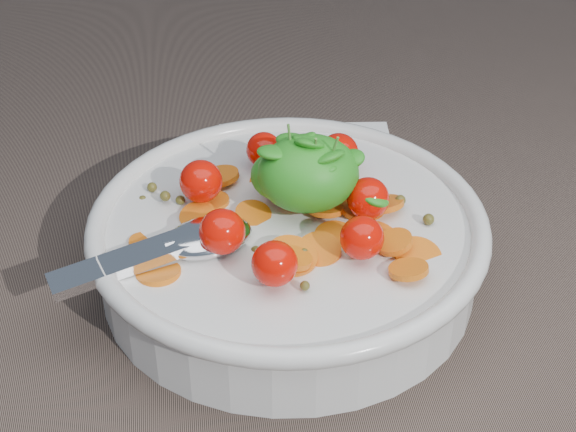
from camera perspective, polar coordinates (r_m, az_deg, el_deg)
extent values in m
plane|color=brown|center=(0.60, 1.59, -5.68)|extent=(6.00, 6.00, 0.00)
cylinder|color=silver|center=(0.61, 0.00, -2.28)|extent=(0.26, 0.26, 0.05)
torus|color=silver|center=(0.59, 0.00, -0.40)|extent=(0.27, 0.27, 0.01)
cylinder|color=silver|center=(0.62, 0.00, -3.85)|extent=(0.13, 0.13, 0.01)
cylinder|color=brown|center=(0.61, 0.00, -2.28)|extent=(0.23, 0.23, 0.04)
cylinder|color=orange|center=(0.57, 6.89, -1.68)|extent=(0.03, 0.03, 0.01)
cylinder|color=orange|center=(0.64, 2.42, 3.17)|extent=(0.04, 0.04, 0.02)
cylinder|color=orange|center=(0.61, 0.22, 1.42)|extent=(0.04, 0.04, 0.01)
cylinder|color=orange|center=(0.60, -2.27, 0.10)|extent=(0.03, 0.03, 0.01)
cylinder|color=orange|center=(0.63, -4.39, 2.59)|extent=(0.03, 0.03, 0.01)
cylinder|color=orange|center=(0.60, -5.87, 0.01)|extent=(0.04, 0.04, 0.01)
cylinder|color=orange|center=(0.61, 4.79, 0.60)|extent=(0.04, 0.04, 0.01)
cylinder|color=orange|center=(0.64, -1.04, 2.01)|extent=(0.04, 0.04, 0.01)
cylinder|color=orange|center=(0.58, -8.98, -1.81)|extent=(0.04, 0.04, 0.01)
cylinder|color=orange|center=(0.56, -8.36, -3.72)|extent=(0.04, 0.04, 0.01)
cylinder|color=orange|center=(0.55, 7.80, -3.44)|extent=(0.03, 0.03, 0.01)
cylinder|color=orange|center=(0.60, 2.41, 0.56)|extent=(0.04, 0.04, 0.01)
cylinder|color=orange|center=(0.58, 3.04, -1.36)|extent=(0.04, 0.04, 0.01)
cylinder|color=orange|center=(0.64, 1.14, 3.32)|extent=(0.04, 0.04, 0.02)
cylinder|color=orange|center=(0.55, 0.33, -2.74)|extent=(0.03, 0.03, 0.01)
cylinder|color=orange|center=(0.56, 0.26, -2.59)|extent=(0.05, 0.05, 0.01)
cylinder|color=orange|center=(0.63, 2.16, 2.71)|extent=(0.04, 0.04, 0.02)
cylinder|color=orange|center=(0.58, -4.13, -0.90)|extent=(0.04, 0.04, 0.01)
cylinder|color=orange|center=(0.58, 5.61, -1.47)|extent=(0.04, 0.04, 0.01)
cylinder|color=orange|center=(0.61, 6.11, 0.77)|extent=(0.04, 0.04, 0.02)
cylinder|color=orange|center=(0.62, -4.92, 0.90)|extent=(0.03, 0.03, 0.01)
cylinder|color=orange|center=(0.57, 8.39, -2.57)|extent=(0.04, 0.04, 0.01)
cylinder|color=orange|center=(0.57, 2.00, -2.25)|extent=(0.04, 0.04, 0.01)
sphere|color=#514B1B|center=(0.61, -7.95, 1.29)|extent=(0.01, 0.01, 0.01)
sphere|color=#514B1B|center=(0.63, -8.78, 1.85)|extent=(0.01, 0.01, 0.01)
sphere|color=#514B1B|center=(0.63, -9.37, 1.07)|extent=(0.01, 0.01, 0.01)
sphere|color=#514B1B|center=(0.57, -2.11, -2.26)|extent=(0.01, 0.01, 0.01)
sphere|color=#514B1B|center=(0.53, 1.10, -4.53)|extent=(0.01, 0.01, 0.01)
sphere|color=#514B1B|center=(0.61, -6.98, 1.03)|extent=(0.01, 0.01, 0.01)
sphere|color=#514B1B|center=(0.56, 1.06, -2.37)|extent=(0.01, 0.01, 0.01)
sphere|color=#514B1B|center=(0.61, 7.27, 1.02)|extent=(0.01, 0.01, 0.01)
sphere|color=#514B1B|center=(0.61, -5.07, 0.19)|extent=(0.01, 0.01, 0.01)
sphere|color=#514B1B|center=(0.56, 0.33, -2.48)|extent=(0.01, 0.01, 0.01)
sphere|color=#514B1B|center=(0.60, 9.07, -0.21)|extent=(0.01, 0.01, 0.01)
sphere|color=#514B1B|center=(0.59, -7.68, -1.57)|extent=(0.01, 0.01, 0.01)
sphere|color=red|center=(0.59, 5.20, 1.15)|extent=(0.03, 0.03, 0.03)
sphere|color=red|center=(0.63, 3.29, 4.07)|extent=(0.03, 0.03, 0.03)
sphere|color=red|center=(0.64, -1.57, 4.31)|extent=(0.03, 0.03, 0.03)
sphere|color=red|center=(0.60, -5.66, 2.25)|extent=(0.03, 0.03, 0.03)
sphere|color=red|center=(0.56, -4.28, -1.01)|extent=(0.03, 0.03, 0.03)
sphere|color=red|center=(0.53, -0.87, -3.10)|extent=(0.03, 0.03, 0.03)
sphere|color=red|center=(0.55, 4.81, -1.41)|extent=(0.03, 0.03, 0.03)
ellipsoid|color=green|center=(0.59, 1.32, 2.78)|extent=(0.07, 0.06, 0.05)
ellipsoid|color=green|center=(0.60, -0.55, 2.65)|extent=(0.04, 0.04, 0.03)
ellipsoid|color=green|center=(0.60, 0.28, 4.89)|extent=(0.03, 0.03, 0.01)
ellipsoid|color=green|center=(0.58, 1.02, 4.89)|extent=(0.02, 0.02, 0.02)
ellipsoid|color=green|center=(0.57, 0.70, 3.30)|extent=(0.03, 0.03, 0.02)
ellipsoid|color=green|center=(0.57, 2.56, 3.78)|extent=(0.03, 0.03, 0.02)
ellipsoid|color=green|center=(0.60, 1.53, 4.37)|extent=(0.02, 0.02, 0.02)
ellipsoid|color=green|center=(0.57, -0.92, 4.13)|extent=(0.03, 0.03, 0.01)
ellipsoid|color=green|center=(0.59, 4.11, 3.71)|extent=(0.03, 0.03, 0.02)
ellipsoid|color=green|center=(0.60, 2.68, 4.36)|extent=(0.03, 0.03, 0.01)
ellipsoid|color=green|center=(0.58, 1.34, 4.61)|extent=(0.03, 0.03, 0.03)
ellipsoid|color=green|center=(0.57, 2.42, 2.93)|extent=(0.03, 0.03, 0.02)
ellipsoid|color=green|center=(0.58, 1.31, 3.57)|extent=(0.02, 0.02, 0.02)
ellipsoid|color=green|center=(0.60, 2.18, 3.73)|extent=(0.03, 0.02, 0.01)
ellipsoid|color=green|center=(0.57, 1.40, 4.69)|extent=(0.03, 0.03, 0.02)
ellipsoid|color=green|center=(0.57, 1.91, 3.92)|extent=(0.02, 0.02, 0.02)
ellipsoid|color=green|center=(0.58, 1.58, 2.86)|extent=(0.02, 0.02, 0.01)
ellipsoid|color=green|center=(0.57, 0.44, 4.26)|extent=(0.02, 0.02, 0.01)
ellipsoid|color=green|center=(0.59, 0.03, 4.04)|extent=(0.03, 0.03, 0.02)
ellipsoid|color=green|center=(0.58, 0.86, 3.20)|extent=(0.03, 0.02, 0.02)
ellipsoid|color=green|center=(0.57, 0.13, 2.05)|extent=(0.03, 0.03, 0.02)
ellipsoid|color=green|center=(0.58, 5.63, 1.11)|extent=(0.03, 0.03, 0.02)
ellipsoid|color=green|center=(0.59, 2.33, 4.05)|extent=(0.02, 0.02, 0.01)
ellipsoid|color=green|center=(0.59, 0.89, 4.85)|extent=(0.03, 0.03, 0.02)
ellipsoid|color=green|center=(0.58, 0.09, 3.14)|extent=(0.02, 0.02, 0.02)
cylinder|color=#4C8C33|center=(0.57, 2.63, 3.43)|extent=(0.01, 0.01, 0.04)
cylinder|color=#4C8C33|center=(0.58, 0.25, 3.95)|extent=(0.01, 0.01, 0.04)
cylinder|color=#4C8C33|center=(0.58, 1.74, 3.57)|extent=(0.00, 0.02, 0.04)
ellipsoid|color=silver|center=(0.57, -5.19, -1.37)|extent=(0.07, 0.06, 0.02)
cube|color=silver|center=(0.56, -9.64, -2.64)|extent=(0.12, 0.06, 0.02)
cylinder|color=silver|center=(0.57, -6.96, -1.78)|extent=(0.02, 0.02, 0.01)
cube|color=white|center=(0.74, 1.18, 3.32)|extent=(0.16, 0.15, 0.01)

